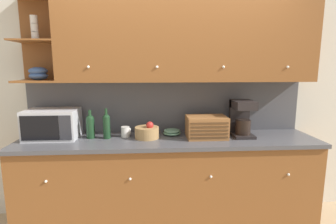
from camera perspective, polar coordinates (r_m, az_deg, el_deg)
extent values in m
plane|color=tan|center=(3.36, -0.26, -20.08)|extent=(24.00, 24.00, 0.00)
cube|color=beige|center=(2.96, -0.32, 2.55)|extent=(5.42, 0.06, 2.60)
cube|color=brown|center=(2.88, 0.13, -15.26)|extent=(3.02, 0.61, 0.91)
cube|color=#4C4C51|center=(2.70, 0.15, -6.22)|extent=(3.04, 0.64, 0.04)
sphere|color=white|center=(2.68, -25.05, -13.54)|extent=(0.03, 0.03, 0.03)
sphere|color=white|center=(2.51, -8.25, -14.25)|extent=(0.03, 0.03, 0.03)
sphere|color=white|center=(2.57, 9.33, -13.74)|extent=(0.03, 0.03, 0.03)
sphere|color=white|center=(2.83, 24.75, -12.26)|extent=(0.03, 0.03, 0.03)
cube|color=#4C4C51|center=(2.94, -0.27, 1.25)|extent=(3.02, 0.01, 0.57)
cube|color=brown|center=(2.77, 4.43, 15.29)|extent=(2.60, 0.35, 0.83)
cube|color=brown|center=(3.12, -25.69, 13.78)|extent=(0.42, 0.02, 0.83)
cube|color=brown|center=(2.96, -26.27, 6.07)|extent=(0.42, 0.35, 0.02)
cube|color=brown|center=(2.96, -26.86, 13.61)|extent=(0.42, 0.35, 0.02)
sphere|color=white|center=(2.62, -16.98, 9.36)|extent=(0.03, 0.03, 0.03)
sphere|color=white|center=(2.55, -2.41, 9.78)|extent=(0.03, 0.03, 0.03)
sphere|color=white|center=(2.65, 11.99, 9.58)|extent=(0.03, 0.03, 0.03)
sphere|color=white|center=(2.90, 24.63, 8.91)|extent=(0.03, 0.03, 0.03)
ellipsoid|color=#3D5B93|center=(2.95, -26.34, 7.04)|extent=(0.18, 0.18, 0.08)
ellipsoid|color=#3D5B93|center=(2.95, -26.42, 8.00)|extent=(0.18, 0.18, 0.08)
cylinder|color=silver|center=(2.97, -26.93, 14.49)|extent=(0.07, 0.07, 0.08)
cylinder|color=silver|center=(2.97, -27.05, 16.00)|extent=(0.07, 0.07, 0.08)
cylinder|color=silver|center=(2.99, -27.18, 17.50)|extent=(0.07, 0.07, 0.08)
cube|color=silver|center=(2.92, -23.80, -2.38)|extent=(0.51, 0.36, 0.30)
cube|color=black|center=(2.78, -26.17, -3.18)|extent=(0.35, 0.01, 0.24)
cube|color=#2D2D33|center=(2.69, -21.47, -3.22)|extent=(0.11, 0.01, 0.24)
cylinder|color=#19381E|center=(2.80, -16.52, -3.49)|extent=(0.08, 0.08, 0.20)
sphere|color=#19381E|center=(2.78, -16.62, -1.49)|extent=(0.08, 0.08, 0.08)
cylinder|color=#19381E|center=(2.77, -16.69, -0.29)|extent=(0.03, 0.03, 0.07)
cylinder|color=#19381E|center=(2.75, -13.21, -3.44)|extent=(0.07, 0.07, 0.22)
sphere|color=#19381E|center=(2.72, -13.30, -1.24)|extent=(0.07, 0.07, 0.07)
cylinder|color=#19381E|center=(2.71, -13.35, -0.02)|extent=(0.03, 0.03, 0.07)
cylinder|color=silver|center=(2.79, -9.28, -4.25)|extent=(0.09, 0.09, 0.11)
torus|color=silver|center=(2.78, -8.24, -4.20)|extent=(0.01, 0.07, 0.07)
cylinder|color=#A87F4C|center=(2.71, -4.62, -4.48)|extent=(0.25, 0.25, 0.12)
sphere|color=red|center=(2.67, -3.99, -2.89)|extent=(0.08, 0.08, 0.08)
ellipsoid|color=slate|center=(2.83, 0.86, -4.58)|extent=(0.19, 0.19, 0.04)
ellipsoid|color=slate|center=(2.82, 0.86, -4.09)|extent=(0.18, 0.18, 0.04)
cube|color=#996033|center=(2.74, 8.36, -3.24)|extent=(0.41, 0.29, 0.22)
cube|color=#54351C|center=(2.61, 8.99, -5.49)|extent=(0.38, 0.01, 0.02)
cube|color=#54351C|center=(2.61, 9.01, -4.73)|extent=(0.38, 0.01, 0.02)
cube|color=#54351C|center=(2.60, 9.03, -3.97)|extent=(0.38, 0.01, 0.02)
cube|color=#54351C|center=(2.59, 9.06, -3.20)|extent=(0.38, 0.01, 0.02)
cube|color=#54351C|center=(2.58, 9.08, -2.42)|extent=(0.38, 0.01, 0.02)
cube|color=black|center=(2.88, 15.76, -4.81)|extent=(0.21, 0.28, 0.03)
cylinder|color=black|center=(2.84, 15.98, -3.15)|extent=(0.16, 0.16, 0.15)
cube|color=black|center=(2.95, 15.22, -1.00)|extent=(0.21, 0.06, 0.38)
cube|color=black|center=(2.82, 16.06, 1.54)|extent=(0.21, 0.28, 0.08)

